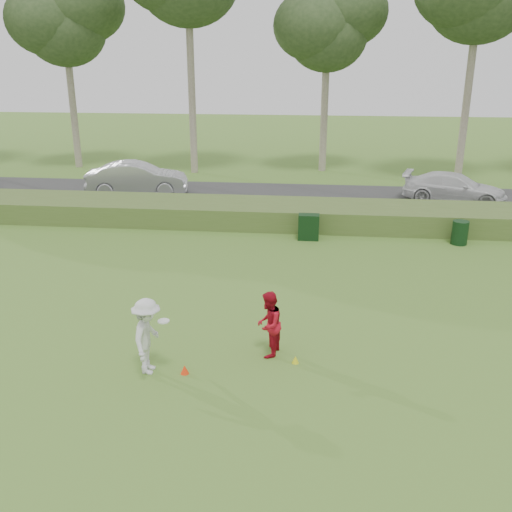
# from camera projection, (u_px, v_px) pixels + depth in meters

# --- Properties ---
(ground) EXTENTS (120.00, 120.00, 0.00)m
(ground) POSITION_uv_depth(u_px,v_px,m) (238.00, 361.00, 13.79)
(ground) COLOR #427025
(ground) RESTS_ON ground
(reed_strip) EXTENTS (80.00, 3.00, 0.90)m
(reed_strip) POSITION_uv_depth(u_px,v_px,m) (276.00, 214.00, 24.88)
(reed_strip) COLOR #436026
(reed_strip) RESTS_ON ground
(park_road) EXTENTS (80.00, 6.00, 0.06)m
(park_road) POSITION_uv_depth(u_px,v_px,m) (283.00, 196.00, 29.71)
(park_road) COLOR #2D2D2D
(park_road) RESTS_ON ground
(tree_2) EXTENTS (6.50, 6.50, 12.00)m
(tree_2) POSITION_uv_depth(u_px,v_px,m) (64.00, 21.00, 34.74)
(tree_2) COLOR gray
(tree_2) RESTS_ON ground
(tree_4) EXTENTS (6.24, 6.24, 11.50)m
(tree_4) POSITION_uv_depth(u_px,v_px,m) (328.00, 26.00, 33.67)
(tree_4) COLOR gray
(tree_4) RESTS_ON ground
(player_white) EXTENTS (0.88, 1.19, 1.83)m
(player_white) POSITION_uv_depth(u_px,v_px,m) (147.00, 336.00, 13.05)
(player_white) COLOR silver
(player_white) RESTS_ON ground
(player_red) EXTENTS (0.76, 0.91, 1.66)m
(player_red) POSITION_uv_depth(u_px,v_px,m) (269.00, 324.00, 13.82)
(player_red) COLOR #AD0E1F
(player_red) RESTS_ON ground
(cone_orange) EXTENTS (0.19, 0.19, 0.21)m
(cone_orange) POSITION_uv_depth(u_px,v_px,m) (185.00, 369.00, 13.22)
(cone_orange) COLOR #FF350D
(cone_orange) RESTS_ON ground
(cone_yellow) EXTENTS (0.17, 0.17, 0.19)m
(cone_yellow) POSITION_uv_depth(u_px,v_px,m) (295.00, 359.00, 13.68)
(cone_yellow) COLOR yellow
(cone_yellow) RESTS_ON ground
(utility_cabinet) EXTENTS (0.82, 0.52, 1.03)m
(utility_cabinet) POSITION_uv_depth(u_px,v_px,m) (309.00, 227.00, 22.73)
(utility_cabinet) COLOR black
(utility_cabinet) RESTS_ON ground
(trash_bin) EXTENTS (0.79, 0.79, 0.93)m
(trash_bin) POSITION_uv_depth(u_px,v_px,m) (460.00, 233.00, 22.18)
(trash_bin) COLOR black
(trash_bin) RESTS_ON ground
(car_mid) EXTENTS (5.41, 2.70, 1.70)m
(car_mid) POSITION_uv_depth(u_px,v_px,m) (137.00, 178.00, 29.72)
(car_mid) COLOR #B6B6BA
(car_mid) RESTS_ON park_road
(car_right) EXTENTS (5.31, 3.31, 1.44)m
(car_right) POSITION_uv_depth(u_px,v_px,m) (454.00, 188.00, 28.20)
(car_right) COLOR silver
(car_right) RESTS_ON park_road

